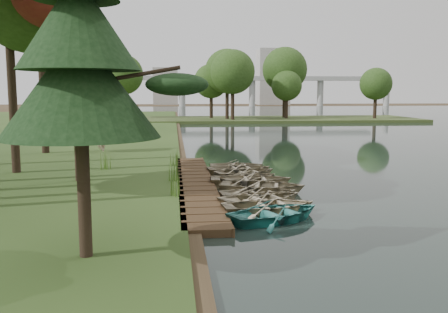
{
  "coord_description": "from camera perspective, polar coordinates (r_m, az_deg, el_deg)",
  "views": [
    {
      "loc": [
        -2.58,
        -22.26,
        4.36
      ],
      "look_at": [
        -0.32,
        -0.04,
        1.43
      ],
      "focal_mm": 40.0,
      "sensor_mm": 36.0,
      "label": 1
    }
  ],
  "objects": [
    {
      "name": "rowboat_8",
      "position": [
        26.18,
        1.77,
        -1.24
      ],
      "size": [
        3.63,
        2.78,
        0.7
      ],
      "primitive_type": "imported",
      "rotation": [
        0.0,
        0.0,
        1.69
      ],
      "color": "tan",
      "rests_on": "water"
    },
    {
      "name": "boardwalk",
      "position": [
        22.68,
        -3.23,
        -3.24
      ],
      "size": [
        1.6,
        16.0,
        0.3
      ],
      "primitive_type": "cube",
      "color": "#372615",
      "rests_on": "ground"
    },
    {
      "name": "building_a",
      "position": [
        165.57,
        5.61,
        9.05
      ],
      "size": [
        10.0,
        8.0,
        18.0
      ],
      "primitive_type": "cube",
      "color": "#A5A5A0",
      "rests_on": "ground"
    },
    {
      "name": "building_b",
      "position": [
        167.29,
        -6.7,
        7.99
      ],
      "size": [
        8.0,
        8.0,
        12.0
      ],
      "primitive_type": "cube",
      "color": "#A5A5A0",
      "rests_on": "ground"
    },
    {
      "name": "rowboat_2",
      "position": [
        19.11,
        4.36,
        -4.52
      ],
      "size": [
        3.99,
        3.41,
        0.7
      ],
      "primitive_type": "imported",
      "rotation": [
        0.0,
        0.0,
        1.91
      ],
      "color": "tan",
      "rests_on": "water"
    },
    {
      "name": "rowboat_5",
      "position": [
        22.78,
        3.09,
        -2.47
      ],
      "size": [
        3.91,
        2.93,
        0.77
      ],
      "primitive_type": "imported",
      "rotation": [
        0.0,
        0.0,
        1.5
      ],
      "color": "tan",
      "rests_on": "water"
    },
    {
      "name": "rowboat_0",
      "position": [
        16.85,
        6.02,
        -6.17
      ],
      "size": [
        4.11,
        3.62,
        0.71
      ],
      "primitive_type": "imported",
      "rotation": [
        0.0,
        0.0,
        1.99
      ],
      "color": "#286F68",
      "rests_on": "water"
    },
    {
      "name": "rowboat_7",
      "position": [
        25.24,
        2.48,
        -1.61
      ],
      "size": [
        3.72,
        3.12,
        0.66
      ],
      "primitive_type": "imported",
      "rotation": [
        0.0,
        0.0,
        1.87
      ],
      "color": "tan",
      "rests_on": "water"
    },
    {
      "name": "far_trees",
      "position": [
        72.66,
        -0.08,
        9.1
      ],
      "size": [
        45.6,
        5.6,
        8.8
      ],
      "color": "black",
      "rests_on": "peninsula"
    },
    {
      "name": "reeds_1",
      "position": [
        22.79,
        -5.79,
        -1.57
      ],
      "size": [
        0.6,
        0.6,
        0.99
      ],
      "primitive_type": "cone",
      "color": "#3F661E",
      "rests_on": "bank"
    },
    {
      "name": "pine_tree",
      "position": [
        12.48,
        -16.27,
        11.45
      ],
      "size": [
        3.8,
        3.8,
        8.05
      ],
      "color": "black",
      "rests_on": "bank"
    },
    {
      "name": "reeds_0",
      "position": [
        19.51,
        -5.78,
        -3.06
      ],
      "size": [
        0.6,
        0.6,
        1.02
      ],
      "primitive_type": "cone",
      "color": "#3F661E",
      "rests_on": "bank"
    },
    {
      "name": "peninsula",
      "position": [
        73.15,
        2.52,
        4.23
      ],
      "size": [
        50.0,
        14.0,
        0.45
      ],
      "primitive_type": "cube",
      "color": "#36461F",
      "rests_on": "ground"
    },
    {
      "name": "rowboat_3",
      "position": [
        20.08,
        4.03,
        -3.99
      ],
      "size": [
        3.37,
        2.57,
        0.65
      ],
      "primitive_type": "imported",
      "rotation": [
        0.0,
        0.0,
        1.67
      ],
      "color": "tan",
      "rests_on": "water"
    },
    {
      "name": "rowboat_9",
      "position": [
        27.52,
        1.45,
        -0.89
      ],
      "size": [
        3.04,
        2.21,
        0.62
      ],
      "primitive_type": "imported",
      "rotation": [
        0.0,
        0.0,
        1.54
      ],
      "color": "tan",
      "rests_on": "water"
    },
    {
      "name": "rowboat_6",
      "position": [
        23.77,
        2.93,
        -2.23
      ],
      "size": [
        3.62,
        3.18,
        0.62
      ],
      "primitive_type": "imported",
      "rotation": [
        0.0,
        0.0,
        1.99
      ],
      "color": "tan",
      "rests_on": "water"
    },
    {
      "name": "rowboat_4",
      "position": [
        21.35,
        4.38,
        -3.18
      ],
      "size": [
        4.15,
        3.4,
        0.75
      ],
      "primitive_type": "imported",
      "rotation": [
        0.0,
        0.0,
        1.32
      ],
      "color": "tan",
      "rests_on": "water"
    },
    {
      "name": "rowboat_1",
      "position": [
        17.87,
        5.21,
        -5.37
      ],
      "size": [
        3.67,
        2.83,
        0.7
      ],
      "primitive_type": "imported",
      "rotation": [
        0.0,
        0.0,
        1.7
      ],
      "color": "tan",
      "rests_on": "water"
    },
    {
      "name": "reeds_3",
      "position": [
        27.37,
        -5.8,
        -0.17
      ],
      "size": [
        0.6,
        0.6,
        0.89
      ],
      "primitive_type": "cone",
      "color": "#3F661E",
      "rests_on": "bank"
    },
    {
      "name": "reeds_2",
      "position": [
        26.75,
        -13.44,
        -0.44
      ],
      "size": [
        0.6,
        0.6,
        0.95
      ],
      "primitive_type": "cone",
      "color": "#3F661E",
      "rests_on": "bank"
    },
    {
      "name": "stored_rowboat",
      "position": [
        34.49,
        -13.75,
        1.09
      ],
      "size": [
        3.9,
        3.17,
        0.71
      ],
      "primitive_type": "imported",
      "rotation": [
        3.14,
        0.0,
        1.34
      ],
      "color": "tan",
      "rests_on": "bank"
    },
    {
      "name": "ground",
      "position": [
        22.83,
        0.79,
        -3.54
      ],
      "size": [
        300.0,
        300.0,
        0.0
      ],
      "primitive_type": "plane",
      "color": "#3D2F1D"
    },
    {
      "name": "bridge",
      "position": [
        143.07,
        0.17,
        8.56
      ],
      "size": [
        95.9,
        4.0,
        8.6
      ],
      "color": "#A5A5A0",
      "rests_on": "ground"
    }
  ]
}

